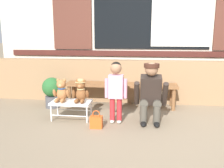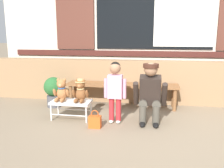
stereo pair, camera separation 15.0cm
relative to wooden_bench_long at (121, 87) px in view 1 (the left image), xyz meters
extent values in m
plane|color=#84725B|center=(0.55, -1.06, -0.37)|extent=(60.00, 60.00, 0.00)
cube|color=#997551|center=(0.55, 0.37, 0.05)|extent=(6.57, 0.25, 0.85)
cube|color=beige|center=(0.55, 0.89, 1.43)|extent=(6.70, 0.20, 3.61)
cube|color=#471E19|center=(0.55, 0.77, 0.58)|extent=(6.17, 0.04, 0.12)
cube|color=black|center=(0.55, 0.78, 1.38)|extent=(2.40, 0.03, 1.40)
cube|color=silver|center=(1.15, 0.76, 1.38)|extent=(1.19, 0.02, 1.29)
cube|color=#562D23|center=(-1.13, 0.77, 1.38)|extent=(0.84, 0.05, 1.43)
cube|color=brown|center=(0.00, -0.14, 0.05)|extent=(2.10, 0.11, 0.04)
cube|color=brown|center=(0.00, 0.00, 0.05)|extent=(2.10, 0.11, 0.04)
cube|color=brown|center=(0.00, 0.14, 0.05)|extent=(2.10, 0.11, 0.04)
cylinder|color=brown|center=(-0.97, -0.14, -0.17)|extent=(0.07, 0.07, 0.40)
cylinder|color=brown|center=(-0.97, 0.14, -0.17)|extent=(0.07, 0.07, 0.40)
cylinder|color=brown|center=(0.97, -0.14, -0.17)|extent=(0.07, 0.07, 0.40)
cylinder|color=brown|center=(0.97, 0.14, -0.17)|extent=(0.07, 0.07, 0.40)
cube|color=silver|center=(-0.73, -0.83, -0.09)|extent=(0.64, 0.36, 0.04)
cylinder|color=silver|center=(-1.02, -0.98, -0.24)|extent=(0.02, 0.02, 0.26)
cylinder|color=silver|center=(-1.02, -0.68, -0.24)|extent=(0.02, 0.02, 0.26)
cylinder|color=silver|center=(-0.44, -0.98, -0.24)|extent=(0.02, 0.02, 0.26)
cylinder|color=silver|center=(-0.44, -0.68, -0.24)|extent=(0.02, 0.02, 0.26)
cylinder|color=silver|center=(-0.73, -0.98, -0.27)|extent=(0.58, 0.02, 0.02)
cylinder|color=silver|center=(-0.73, -0.68, -0.27)|extent=(0.58, 0.02, 0.02)
ellipsoid|color=#A86B3D|center=(-0.89, -0.81, 0.04)|extent=(0.17, 0.14, 0.22)
sphere|color=#A86B3D|center=(-0.89, -0.82, 0.20)|extent=(0.15, 0.15, 0.15)
sphere|color=#E1955B|center=(-0.89, -0.87, 0.19)|extent=(0.06, 0.06, 0.06)
sphere|color=#A86B3D|center=(-0.94, -0.81, 0.26)|extent=(0.06, 0.06, 0.06)
ellipsoid|color=#A86B3D|center=(-1.00, -0.84, 0.06)|extent=(0.06, 0.11, 0.16)
ellipsoid|color=#A86B3D|center=(-0.93, -0.92, -0.04)|extent=(0.06, 0.15, 0.06)
sphere|color=#A86B3D|center=(-0.84, -0.81, 0.26)|extent=(0.06, 0.06, 0.06)
ellipsoid|color=#A86B3D|center=(-0.78, -0.84, 0.06)|extent=(0.06, 0.11, 0.16)
ellipsoid|color=#A86B3D|center=(-0.84, -0.92, -0.04)|extent=(0.06, 0.15, 0.06)
torus|color=#335699|center=(-0.89, -0.81, 0.13)|extent=(0.13, 0.13, 0.02)
ellipsoid|color=brown|center=(-0.57, -0.81, 0.04)|extent=(0.17, 0.14, 0.22)
sphere|color=brown|center=(-0.57, -0.82, 0.20)|extent=(0.15, 0.15, 0.15)
sphere|color=#AE6E42|center=(-0.57, -0.87, 0.19)|extent=(0.06, 0.06, 0.06)
sphere|color=brown|center=(-0.62, -0.81, 0.26)|extent=(0.06, 0.06, 0.06)
ellipsoid|color=brown|center=(-0.68, -0.84, 0.06)|extent=(0.06, 0.11, 0.16)
ellipsoid|color=brown|center=(-0.61, -0.92, -0.04)|extent=(0.06, 0.15, 0.06)
sphere|color=brown|center=(-0.52, -0.81, 0.26)|extent=(0.06, 0.06, 0.06)
ellipsoid|color=brown|center=(-0.46, -0.84, 0.06)|extent=(0.06, 0.11, 0.16)
ellipsoid|color=brown|center=(-0.52, -0.92, -0.04)|extent=(0.06, 0.15, 0.06)
torus|color=#D6B775|center=(-0.57, -0.81, 0.13)|extent=(0.13, 0.13, 0.02)
cylinder|color=#D6B775|center=(-0.57, -0.81, 0.24)|extent=(0.17, 0.17, 0.01)
cylinder|color=#D6B775|center=(-0.57, -0.81, 0.27)|extent=(0.10, 0.10, 0.04)
cylinder|color=#B7282D|center=(-0.05, -0.89, -0.15)|extent=(0.08, 0.08, 0.36)
ellipsoid|color=silver|center=(-0.05, -0.91, -0.35)|extent=(0.07, 0.12, 0.05)
cylinder|color=#B7282D|center=(0.06, -0.89, -0.15)|extent=(0.08, 0.08, 0.36)
ellipsoid|color=silver|center=(0.06, -0.91, -0.35)|extent=(0.07, 0.12, 0.05)
cube|color=pink|center=(0.00, -0.89, 0.21)|extent=(0.22, 0.15, 0.36)
cylinder|color=pink|center=(-0.14, -0.89, 0.18)|extent=(0.06, 0.06, 0.30)
cylinder|color=pink|center=(0.15, -0.89, 0.18)|extent=(0.06, 0.06, 0.30)
sphere|color=#9E7051|center=(0.00, -0.89, 0.49)|extent=(0.17, 0.17, 0.17)
sphere|color=black|center=(0.00, -0.88, 0.51)|extent=(0.16, 0.16, 0.16)
cylinder|color=#4C473D|center=(0.43, -0.90, -0.22)|extent=(0.11, 0.11, 0.30)
cylinder|color=#4C473D|center=(0.43, -0.76, -0.05)|extent=(0.13, 0.32, 0.13)
ellipsoid|color=black|center=(0.43, -0.98, -0.34)|extent=(0.09, 0.20, 0.06)
cylinder|color=#4C473D|center=(0.63, -0.90, -0.22)|extent=(0.11, 0.11, 0.30)
cylinder|color=#4C473D|center=(0.63, -0.76, -0.05)|extent=(0.13, 0.32, 0.13)
ellipsoid|color=black|center=(0.63, -0.98, -0.34)|extent=(0.09, 0.20, 0.06)
cube|color=#2D231E|center=(0.53, -0.79, 0.15)|extent=(0.32, 0.30, 0.47)
cylinder|color=#2D231E|center=(0.32, -0.89, 0.11)|extent=(0.08, 0.28, 0.40)
cylinder|color=#2D231E|center=(0.74, -0.89, 0.11)|extent=(0.08, 0.28, 0.40)
sphere|color=#9E7051|center=(0.53, -0.86, 0.48)|extent=(0.20, 0.20, 0.20)
cylinder|color=#422319|center=(0.53, -0.86, 0.53)|extent=(0.23, 0.23, 0.06)
cube|color=brown|center=(0.72, -0.70, 0.01)|extent=(0.10, 0.22, 0.16)
cube|color=#DB561E|center=(-0.26, -1.15, -0.28)|extent=(0.18, 0.11, 0.18)
torus|color=#DB561E|center=(-0.26, -1.15, -0.16)|extent=(0.11, 0.01, 0.11)
cylinder|color=#4C4C51|center=(-1.27, -0.24, -0.26)|extent=(0.26, 0.26, 0.22)
sphere|color=#28602D|center=(-1.27, -0.24, 0.02)|extent=(0.36, 0.36, 0.36)
camera|label=1|loc=(0.41, -4.52, 1.00)|focal=39.28mm
camera|label=2|loc=(0.56, -4.50, 1.00)|focal=39.28mm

